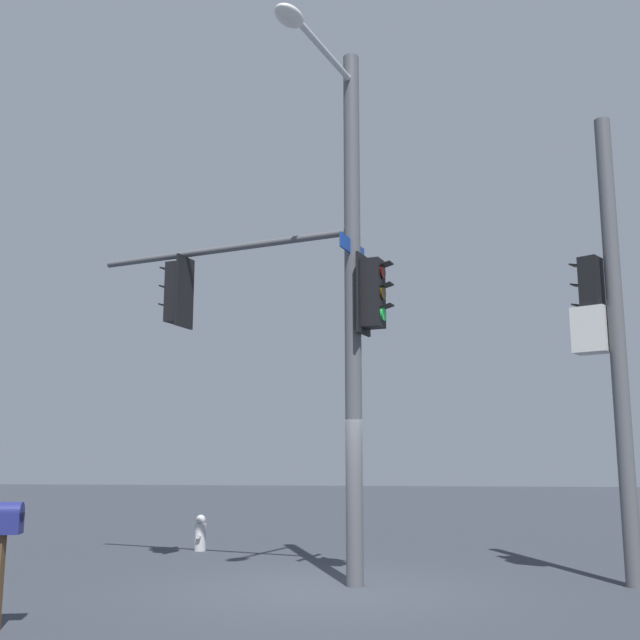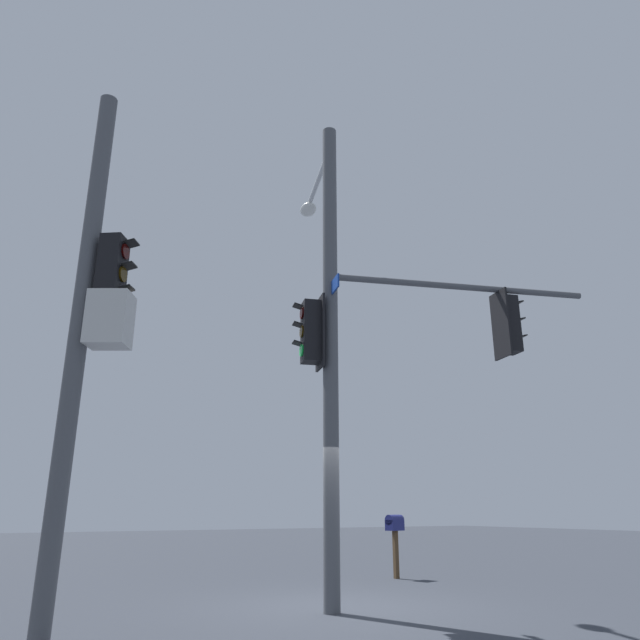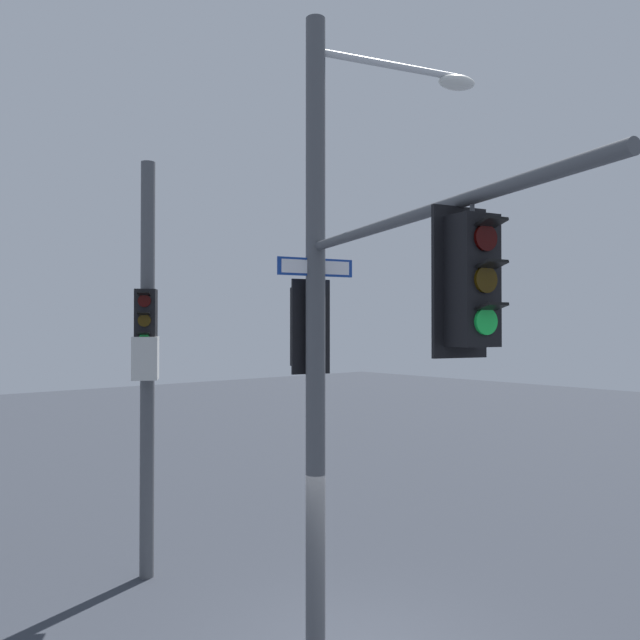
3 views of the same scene
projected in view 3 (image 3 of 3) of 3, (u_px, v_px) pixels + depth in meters
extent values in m
cylinder|color=#4C4F54|center=(316.00, 338.00, 8.40)|extent=(0.27, 0.27, 8.66)
cylinder|color=silver|center=(390.00, 65.00, 8.90)|extent=(2.19, 0.82, 0.10)
ellipsoid|color=silver|center=(457.00, 83.00, 9.34)|extent=(0.68, 0.53, 0.20)
cylinder|color=#4C4F54|center=(414.00, 216.00, 6.09)|extent=(1.72, 4.84, 0.12)
cube|color=black|center=(472.00, 281.00, 5.22)|extent=(0.42, 0.38, 1.10)
cube|color=black|center=(459.00, 282.00, 5.37)|extent=(0.55, 0.18, 1.30)
cylinder|color=#2F0403|center=(486.00, 238.00, 5.08)|extent=(0.22, 0.09, 0.22)
cube|color=black|center=(492.00, 222.00, 5.01)|extent=(0.24, 0.21, 0.06)
cylinder|color=#352504|center=(486.00, 280.00, 5.07)|extent=(0.22, 0.09, 0.22)
cube|color=black|center=(492.00, 264.00, 5.00)|extent=(0.24, 0.21, 0.06)
cylinder|color=#19D147|center=(486.00, 321.00, 5.07)|extent=(0.22, 0.09, 0.22)
cube|color=black|center=(492.00, 306.00, 5.00)|extent=(0.24, 0.21, 0.06)
cylinder|color=#4C4F54|center=(472.00, 206.00, 5.23)|extent=(0.04, 0.04, 0.15)
cube|color=black|center=(306.00, 327.00, 8.73)|extent=(0.43, 0.39, 1.10)
cube|color=black|center=(311.00, 327.00, 8.58)|extent=(0.55, 0.20, 1.30)
cylinder|color=#2F0403|center=(301.00, 303.00, 8.89)|extent=(0.22, 0.09, 0.22)
cube|color=black|center=(299.00, 295.00, 8.96)|extent=(0.25, 0.21, 0.06)
cylinder|color=#352504|center=(301.00, 327.00, 8.88)|extent=(0.22, 0.09, 0.22)
cube|color=black|center=(299.00, 318.00, 8.95)|extent=(0.25, 0.21, 0.06)
cylinder|color=#19D147|center=(301.00, 351.00, 8.88)|extent=(0.22, 0.09, 0.22)
cube|color=black|center=(299.00, 342.00, 8.95)|extent=(0.25, 0.21, 0.06)
cube|color=navy|center=(316.00, 267.00, 8.42)|extent=(1.07, 0.33, 0.24)
cube|color=white|center=(316.00, 267.00, 8.40)|extent=(0.96, 0.28, 0.18)
cylinder|color=#4C4F54|center=(147.00, 369.00, 11.26)|extent=(0.25, 0.25, 7.47)
cube|color=silver|center=(146.00, 358.00, 10.88)|extent=(0.64, 0.68, 0.74)
cube|color=black|center=(146.00, 321.00, 10.94)|extent=(0.47, 0.45, 1.10)
cylinder|color=#2F0403|center=(144.00, 301.00, 10.78)|extent=(0.20, 0.15, 0.22)
cube|color=black|center=(144.00, 294.00, 10.70)|extent=(0.26, 0.25, 0.06)
cylinder|color=#352504|center=(144.00, 320.00, 10.77)|extent=(0.20, 0.15, 0.22)
cube|color=black|center=(144.00, 313.00, 10.70)|extent=(0.26, 0.25, 0.06)
cylinder|color=#19D147|center=(144.00, 340.00, 10.77)|extent=(0.20, 0.15, 0.22)
cube|color=black|center=(144.00, 333.00, 10.69)|extent=(0.26, 0.25, 0.06)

